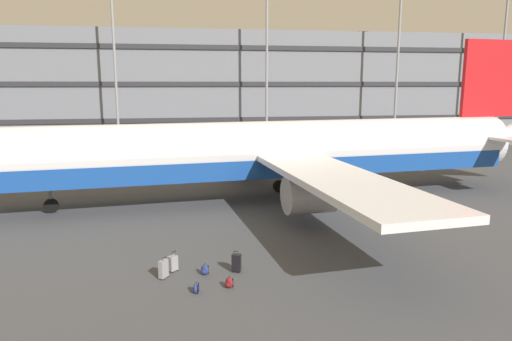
{
  "coord_description": "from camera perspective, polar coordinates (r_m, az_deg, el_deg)",
  "views": [
    {
      "loc": [
        -1.3,
        -31.12,
        8.15
      ],
      "look_at": [
        2.98,
        -3.8,
        3.0
      ],
      "focal_mm": 32.84,
      "sensor_mm": 36.0,
      "label": 1
    }
  ],
  "objects": [
    {
      "name": "light_mast_center_left",
      "position": [
        66.74,
        -16.94,
        14.75
      ],
      "size": [
        1.8,
        0.5,
        23.66
      ],
      "color": "gray",
      "rests_on": "ground_plane"
    },
    {
      "name": "light_mast_right",
      "position": [
        73.12,
        16.93,
        13.51
      ],
      "size": [
        1.8,
        0.5,
        21.59
      ],
      "color": "gray",
      "rests_on": "ground_plane"
    },
    {
      "name": "backpack_navy",
      "position": [
        20.77,
        -6.28,
        -11.96
      ],
      "size": [
        0.43,
        0.42,
        0.52
      ],
      "color": "navy",
      "rests_on": "ground_plane"
    },
    {
      "name": "suitcase_small",
      "position": [
        21.28,
        -10.08,
        -11.04
      ],
      "size": [
        0.46,
        0.45,
        0.94
      ],
      "color": "gray",
      "rests_on": "ground_plane"
    },
    {
      "name": "terminal_structure",
      "position": [
        81.63,
        -8.13,
        10.4
      ],
      "size": [
        163.82,
        19.45,
        16.17
      ],
      "color": "slate",
      "rests_on": "ground_plane"
    },
    {
      "name": "suitcase_upright",
      "position": [
        20.62,
        -11.21,
        -11.65
      ],
      "size": [
        0.43,
        0.49,
        0.94
      ],
      "color": "gray",
      "rests_on": "ground_plane"
    },
    {
      "name": "backpack_black",
      "position": [
        19.48,
        -3.32,
        -13.52
      ],
      "size": [
        0.42,
        0.44,
        0.49
      ],
      "color": "maroon",
      "rests_on": "ground_plane"
    },
    {
      "name": "light_mast_center_right",
      "position": [
        67.18,
        1.33,
        14.6
      ],
      "size": [
        1.8,
        0.5,
        22.38
      ],
      "color": "gray",
      "rests_on": "ground_plane"
    },
    {
      "name": "backpack_silver",
      "position": [
        19.15,
        -7.35,
        -14.03
      ],
      "size": [
        0.3,
        0.41,
        0.49
      ],
      "color": "navy",
      "rests_on": "ground_plane"
    },
    {
      "name": "airliner",
      "position": [
        33.24,
        1.95,
        2.28
      ],
      "size": [
        44.39,
        36.01,
        11.52
      ],
      "color": "silver",
      "rests_on": "ground_plane"
    },
    {
      "name": "ground_plane",
      "position": [
        32.2,
        -6.31,
        -4.18
      ],
      "size": [
        600.0,
        600.0,
        0.0
      ],
      "primitive_type": "plane",
      "color": "#424449"
    },
    {
      "name": "suitcase_red",
      "position": [
        20.9,
        -2.4,
        -11.13
      ],
      "size": [
        0.45,
        0.39,
        0.99
      ],
      "color": "black",
      "rests_on": "ground_plane"
    },
    {
      "name": "light_mast_far_right",
      "position": [
        81.84,
        27.96,
        13.46
      ],
      "size": [
        1.8,
        0.5,
        24.56
      ],
      "color": "gray",
      "rests_on": "ground_plane"
    }
  ]
}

